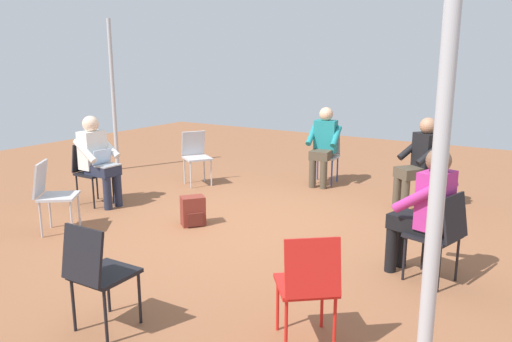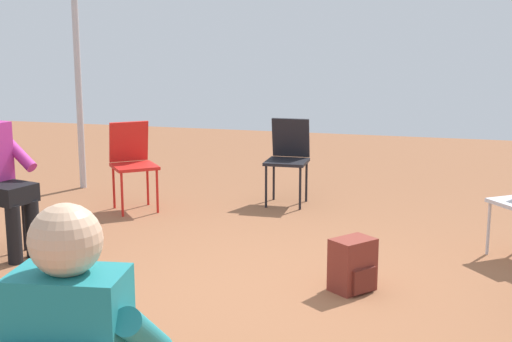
{
  "view_description": "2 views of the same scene",
  "coord_description": "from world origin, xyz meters",
  "views": [
    {
      "loc": [
        -3.13,
        4.77,
        2.01
      ],
      "look_at": [
        -0.02,
        -0.14,
        0.68
      ],
      "focal_mm": 35.0,
      "sensor_mm": 36.0,
      "label": 1
    },
    {
      "loc": [
        1.24,
        -4.32,
        1.74
      ],
      "look_at": [
        -0.03,
        0.22,
        0.79
      ],
      "focal_mm": 50.0,
      "sensor_mm": 36.0,
      "label": 2
    }
  ],
  "objects": [
    {
      "name": "chair_northwest",
      "position": [
        -1.73,
        1.88,
        0.5
      ],
      "size": [
        0.58,
        0.58,
        0.85
      ],
      "rotation": [
        0.0,
        0.0,
        -2.45
      ],
      "color": "red",
      "rests_on": "ground"
    },
    {
      "name": "ground_plane",
      "position": [
        0.0,
        0.0,
        0.0
      ],
      "size": [
        14.86,
        14.86,
        0.0
      ],
      "primitive_type": "plane",
      "color": "brown"
    },
    {
      "name": "chair_north",
      "position": [
        -0.33,
        2.53,
        0.5
      ],
      "size": [
        0.41,
        0.45,
        0.85
      ],
      "rotation": [
        0.0,
        0.0,
        -3.12
      ],
      "color": "black",
      "rests_on": "ground"
    },
    {
      "name": "tent_pole_far",
      "position": [
        -2.68,
        2.6,
        1.3
      ],
      "size": [
        0.07,
        0.07,
        2.6
      ],
      "primitive_type": "cylinder",
      "color": "#B2B2B7",
      "rests_on": "ground"
    },
    {
      "name": "backpack_near_laptop_user",
      "position": [
        0.64,
        0.25,
        0.16
      ],
      "size": [
        0.33,
        0.34,
        0.36
      ],
      "rotation": [
        0.0,
        0.0,
        0.91
      ],
      "color": "maroon",
      "rests_on": "ground"
    }
  ]
}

